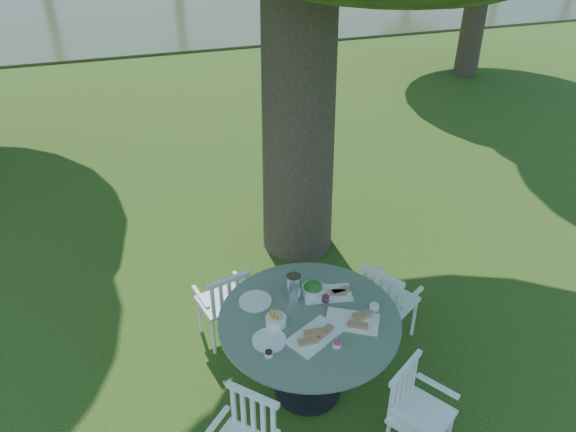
% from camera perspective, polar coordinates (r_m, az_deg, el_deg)
% --- Properties ---
extents(ground, '(140.00, 140.00, 0.00)m').
position_cam_1_polar(ground, '(5.87, 0.57, -8.04)').
color(ground, '#1A350B').
rests_on(ground, ground).
extents(table, '(1.42, 1.42, 0.82)m').
position_cam_1_polar(table, '(4.52, 2.15, -11.73)').
color(table, black).
rests_on(table, ground).
extents(chair_ne, '(0.56, 0.57, 0.84)m').
position_cam_1_polar(chair_ne, '(5.14, 9.86, -8.34)').
color(chair_ne, white).
rests_on(chair_ne, ground).
extents(chair_nw, '(0.49, 0.47, 0.80)m').
position_cam_1_polar(chair_nw, '(5.10, -6.32, -8.65)').
color(chair_nw, white).
rests_on(chair_nw, ground).
extents(chair_se, '(0.55, 0.55, 0.81)m').
position_cam_1_polar(chair_se, '(4.37, 12.56, -18.27)').
color(chair_se, white).
rests_on(chair_se, ground).
extents(tableware, '(1.05, 0.84, 0.23)m').
position_cam_1_polar(tableware, '(4.45, 1.80, -9.10)').
color(tableware, white).
rests_on(tableware, table).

